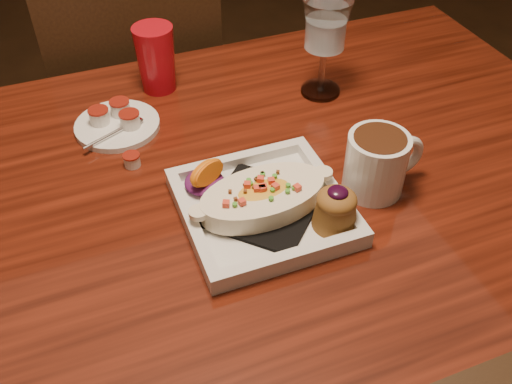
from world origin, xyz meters
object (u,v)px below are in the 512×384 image
object	(u,v)px
goblet	(326,30)
saucer	(117,123)
plate	(270,202)
table	(208,231)
chair_far	(139,109)
red_tumbler	(156,59)
coffee_mug	(378,161)

from	to	relation	value
goblet	saucer	world-z (taller)	goblet
plate	goblet	xyz separation A→B (m)	(0.23, 0.29, 0.11)
plate	goblet	bearing A→B (deg)	51.94
goblet	saucer	distance (m)	0.42
table	chair_far	xyz separation A→B (m)	(-0.00, 0.63, -0.15)
red_tumbler	chair_far	bearing A→B (deg)	91.73
table	goblet	world-z (taller)	goblet
chair_far	plate	xyz separation A→B (m)	(0.08, -0.72, 0.27)
table	plate	xyz separation A→B (m)	(0.08, -0.09, 0.12)
table	saucer	xyz separation A→B (m)	(-0.10, 0.22, 0.11)
plate	saucer	bearing A→B (deg)	119.76
goblet	saucer	xyz separation A→B (m)	(-0.40, 0.03, -0.12)
plate	saucer	world-z (taller)	plate
saucer	goblet	bearing A→B (deg)	-3.95
coffee_mug	red_tumbler	xyz separation A→B (m)	(-0.25, 0.42, 0.01)
coffee_mug	table	bearing A→B (deg)	157.97
coffee_mug	red_tumbler	distance (m)	0.49
goblet	red_tumbler	size ratio (longest dim) A/B	1.48
coffee_mug	plate	bearing A→B (deg)	176.89
goblet	coffee_mug	bearing A→B (deg)	-98.77
table	goblet	xyz separation A→B (m)	(0.31, 0.19, 0.23)
table	plate	size ratio (longest dim) A/B	6.02
goblet	red_tumbler	bearing A→B (deg)	155.74
plate	coffee_mug	size ratio (longest dim) A/B	1.80
chair_far	goblet	distance (m)	0.65
goblet	red_tumbler	xyz separation A→B (m)	(-0.30, 0.13, -0.07)
table	chair_far	bearing A→B (deg)	90.00
plate	red_tumbler	world-z (taller)	red_tumbler
coffee_mug	saucer	distance (m)	0.48
goblet	red_tumbler	distance (m)	0.33
table	saucer	size ratio (longest dim) A/B	9.62
saucer	table	bearing A→B (deg)	-66.25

